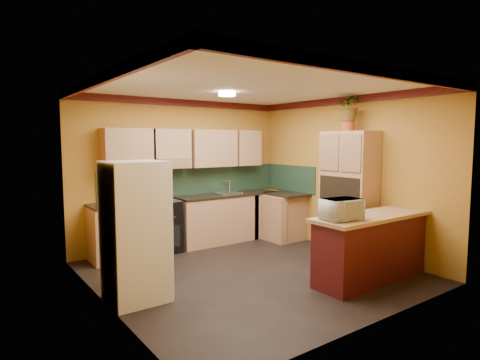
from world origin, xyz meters
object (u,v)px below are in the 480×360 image
at_px(stove, 161,226).
at_px(fridge, 135,231).
at_px(pantry, 349,194).
at_px(base_cabinets_back, 192,223).
at_px(microwave, 341,209).
at_px(breakfast_bar, 371,249).

distance_m(stove, fridge, 2.18).
distance_m(fridge, pantry, 3.62).
bearing_deg(pantry, fridge, 175.61).
height_order(base_cabinets_back, microwave, microwave).
height_order(breakfast_bar, microwave, microwave).
relative_size(fridge, pantry, 0.81).
bearing_deg(stove, pantry, -40.35).
distance_m(pantry, breakfast_bar, 1.34).
height_order(stove, pantry, pantry).
xyz_separation_m(pantry, microwave, (-1.33, -0.97, 0.02)).
bearing_deg(fridge, base_cabinets_back, 45.38).
bearing_deg(microwave, breakfast_bar, 6.30).
bearing_deg(stove, breakfast_bar, -60.17).
relative_size(fridge, microwave, 3.43).
distance_m(base_cabinets_back, breakfast_bar, 3.25).
xyz_separation_m(breakfast_bar, microwave, (-0.64, 0.00, 0.63)).
xyz_separation_m(base_cabinets_back, stove, (-0.62, -0.00, 0.02)).
height_order(stove, microwave, microwave).
distance_m(fridge, breakfast_bar, 3.19).
xyz_separation_m(base_cabinets_back, pantry, (1.82, -2.08, 0.61)).
bearing_deg(pantry, base_cabinets_back, 131.23).
relative_size(breakfast_bar, microwave, 3.63).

